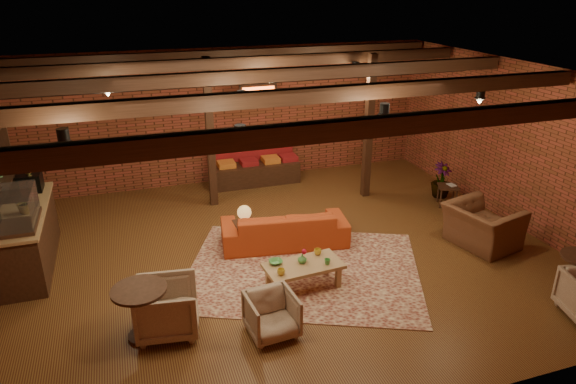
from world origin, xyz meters
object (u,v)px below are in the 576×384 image
object	(u,v)px
armchair_a	(167,305)
armchair_right	(483,219)
round_table_left	(141,305)
armchair_b	(272,313)
side_table_book	(448,187)
coffee_table	(302,267)
plant_tall	(445,147)
side_table_lamp	(244,216)
sofa	(284,227)

from	to	relation	value
armchair_a	armchair_right	world-z (taller)	armchair_right
round_table_left	armchair_b	distance (m)	1.79
armchair_b	side_table_book	distance (m)	5.79
coffee_table	armchair_a	distance (m)	2.21
coffee_table	armchair_right	bearing A→B (deg)	4.74
round_table_left	armchair_a	distance (m)	0.36
armchair_b	armchair_right	distance (m)	4.63
side_table_book	plant_tall	distance (m)	0.92
armchair_b	side_table_book	xyz separation A→B (m)	(4.93, 3.04, 0.09)
side_table_book	plant_tall	bearing A→B (deg)	72.58
plant_tall	side_table_lamp	bearing A→B (deg)	-169.33
armchair_a	side_table_book	world-z (taller)	armchair_a
coffee_table	armchair_b	world-z (taller)	armchair_b
coffee_table	side_table_lamp	size ratio (longest dim) A/B	1.56
plant_tall	armchair_right	bearing A→B (deg)	-105.66
side_table_lamp	armchair_a	xyz separation A→B (m)	(-1.63, -2.10, -0.20)
side_table_book	armchair_right	bearing A→B (deg)	-105.18
round_table_left	armchair_right	distance (m)	6.21
sofa	coffee_table	xyz separation A→B (m)	(-0.18, -1.50, 0.04)
sofa	side_table_lamp	distance (m)	0.79
side_table_book	armchair_b	bearing A→B (deg)	-148.35
sofa	plant_tall	world-z (taller)	plant_tall
armchair_b	armchair_right	size ratio (longest dim) A/B	0.57
coffee_table	round_table_left	xyz separation A→B (m)	(-2.51, -0.48, 0.15)
sofa	side_table_book	bearing A→B (deg)	-163.26
coffee_table	sofa	bearing A→B (deg)	82.99
side_table_book	round_table_left	bearing A→B (deg)	-159.01
side_table_book	armchair_a	bearing A→B (deg)	-158.13
side_table_lamp	plant_tall	size ratio (longest dim) A/B	0.34
armchair_a	side_table_lamp	bearing A→B (deg)	-29.82
sofa	round_table_left	bearing A→B (deg)	44.75
armchair_b	side_table_lamp	bearing A→B (deg)	79.24
round_table_left	armchair_b	bearing A→B (deg)	-15.97
armchair_right	plant_tall	distance (m)	2.43
sofa	side_table_lamp	world-z (taller)	side_table_lamp
armchair_a	plant_tall	world-z (taller)	plant_tall
side_table_lamp	round_table_left	bearing A→B (deg)	-133.00
side_table_book	plant_tall	world-z (taller)	plant_tall
plant_tall	armchair_b	bearing A→B (deg)	-145.30
coffee_table	armchair_b	xyz separation A→B (m)	(-0.80, -0.97, -0.04)
round_table_left	armchair_b	xyz separation A→B (m)	(1.71, -0.49, -0.19)
round_table_left	armchair_a	world-z (taller)	armchair_a
coffee_table	side_table_lamp	xyz separation A→B (m)	(-0.54, 1.64, 0.25)
sofa	round_table_left	size ratio (longest dim) A/B	2.98
round_table_left	armchair_right	bearing A→B (deg)	7.22
armchair_a	side_table_book	size ratio (longest dim) A/B	1.55
armchair_a	coffee_table	bearing A→B (deg)	-70.12
armchair_b	armchair_right	world-z (taller)	armchair_right
coffee_table	side_table_book	distance (m)	4.61
plant_tall	armchair_a	bearing A→B (deg)	-155.00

